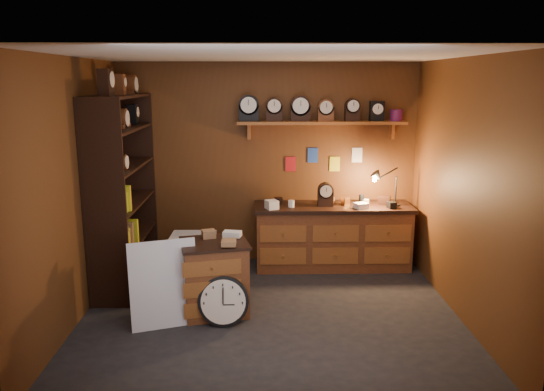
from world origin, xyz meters
The scene contains 11 objects.
floor centered at (0.00, 0.00, 0.00)m, with size 4.00×4.00×0.00m, color black.
room_shell centered at (0.04, 0.11, 1.72)m, with size 4.02×3.62×2.71m.
shelving_unit centered at (-1.79, 0.98, 1.25)m, with size 0.47×1.60×2.58m.
workbench centered at (0.86, 1.47, 0.47)m, with size 2.08×0.66×1.36m.
low_cabinet centered at (-0.59, 0.06, 0.43)m, with size 0.81×0.72×0.89m.
big_round_clock centered at (-0.49, -0.24, 0.26)m, with size 0.52×0.17×0.52m.
white_panel centered at (-1.09, -0.23, 0.00)m, with size 0.68×0.03×0.91m, color silver.
mini_fridge centered at (-0.95, 1.02, 0.29)m, with size 0.56×0.58×0.57m.
floor_box_a centered at (-0.95, 0.33, 0.08)m, with size 0.25×0.21×0.16m, color #9D6D44.
floor_box_b centered at (-0.55, 0.23, 0.06)m, with size 0.21×0.25×0.13m, color white.
floor_box_c centered at (-0.61, 0.72, 0.09)m, with size 0.24×0.20×0.18m, color #9D6D44.
Camera 1 is at (-0.10, -5.30, 2.47)m, focal length 35.00 mm.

